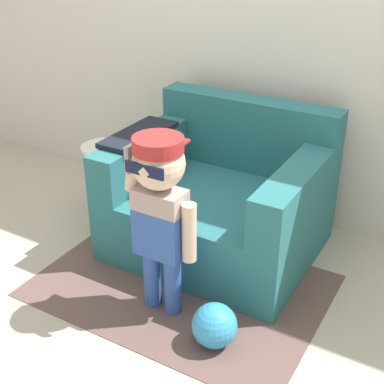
{
  "coord_description": "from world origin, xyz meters",
  "views": [
    {
      "loc": [
        1.36,
        -2.39,
        1.83
      ],
      "look_at": [
        0.11,
        -0.24,
        0.53
      ],
      "focal_mm": 50.0,
      "sensor_mm": 36.0,
      "label": 1
    }
  ],
  "objects_px": {
    "side_table": "(106,175)",
    "armchair": "(221,201)",
    "toy_ball": "(214,325)",
    "person_child": "(160,200)"
  },
  "relations": [
    {
      "from": "side_table",
      "to": "armchair",
      "type": "bearing_deg",
      "value": 4.59
    },
    {
      "from": "armchair",
      "to": "side_table",
      "type": "xyz_separation_m",
      "value": [
        -0.81,
        -0.07,
        0.0
      ]
    },
    {
      "from": "toy_ball",
      "to": "side_table",
      "type": "bearing_deg",
      "value": 148.79
    },
    {
      "from": "person_child",
      "to": "side_table",
      "type": "height_order",
      "value": "person_child"
    },
    {
      "from": "person_child",
      "to": "toy_ball",
      "type": "height_order",
      "value": "person_child"
    },
    {
      "from": "armchair",
      "to": "person_child",
      "type": "distance_m",
      "value": 0.76
    },
    {
      "from": "toy_ball",
      "to": "armchair",
      "type": "bearing_deg",
      "value": 115.65
    },
    {
      "from": "armchair",
      "to": "person_child",
      "type": "relative_size",
      "value": 1.22
    },
    {
      "from": "side_table",
      "to": "toy_ball",
      "type": "height_order",
      "value": "side_table"
    },
    {
      "from": "side_table",
      "to": "person_child",
      "type": "bearing_deg",
      "value": -36.49
    }
  ]
}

